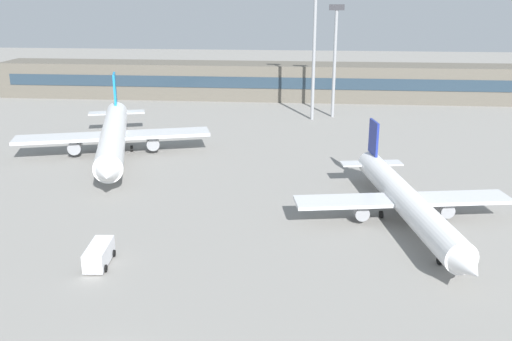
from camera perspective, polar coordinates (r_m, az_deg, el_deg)
ground_plane at (r=80.08m, az=-5.31°, el=-1.90°), size 400.00×400.00×0.00m
terminal_building at (r=148.61m, az=-0.24°, el=9.03°), size 132.72×12.13×9.00m
airplane_near at (r=69.55m, az=14.90°, el=-3.01°), size 26.51×37.61×9.34m
airplane_mid at (r=97.78m, az=-14.20°, el=3.39°), size 32.52×45.66×11.56m
service_van_white at (r=60.24m, az=-15.56°, el=-8.14°), size 2.69×5.36×2.08m
floodlight_tower_west at (r=125.54m, az=7.97°, el=11.67°), size 3.20×0.80×24.08m
floodlight_tower_east at (r=121.93m, az=5.90°, el=12.64°), size 3.20×0.80×28.45m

